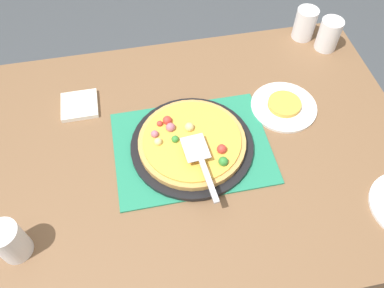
% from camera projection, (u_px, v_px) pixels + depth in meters
% --- Properties ---
extents(ground_plane, '(8.00, 8.00, 0.00)m').
position_uv_depth(ground_plane, '(192.00, 238.00, 1.82)').
color(ground_plane, '#3D4247').
extents(dining_table, '(1.40, 1.00, 0.75)m').
position_uv_depth(dining_table, '(192.00, 166.00, 1.30)').
color(dining_table, brown).
rests_on(dining_table, ground_plane).
extents(placemat, '(0.48, 0.36, 0.01)m').
position_uv_depth(placemat, '(192.00, 147.00, 1.21)').
color(placemat, '#237F5B').
rests_on(placemat, dining_table).
extents(pizza_pan, '(0.38, 0.38, 0.01)m').
position_uv_depth(pizza_pan, '(192.00, 145.00, 1.20)').
color(pizza_pan, black).
rests_on(pizza_pan, placemat).
extents(pizza, '(0.33, 0.33, 0.05)m').
position_uv_depth(pizza, '(192.00, 141.00, 1.18)').
color(pizza, tan).
rests_on(pizza, pizza_pan).
extents(plate_near_left, '(0.22, 0.22, 0.01)m').
position_uv_depth(plate_near_left, '(284.00, 107.00, 1.30)').
color(plate_near_left, white).
rests_on(plate_near_left, dining_table).
extents(served_slice_left, '(0.11, 0.11, 0.02)m').
position_uv_depth(served_slice_left, '(284.00, 104.00, 1.29)').
color(served_slice_left, gold).
rests_on(served_slice_left, plate_near_left).
extents(cup_near, '(0.08, 0.08, 0.12)m').
position_uv_depth(cup_near, '(305.00, 24.00, 1.47)').
color(cup_near, white).
rests_on(cup_near, dining_table).
extents(cup_far, '(0.08, 0.08, 0.12)m').
position_uv_depth(cup_far, '(329.00, 35.00, 1.43)').
color(cup_far, white).
rests_on(cup_far, dining_table).
extents(cup_corner, '(0.08, 0.08, 0.12)m').
position_uv_depth(cup_corner, '(10.00, 241.00, 0.97)').
color(cup_corner, white).
rests_on(cup_corner, dining_table).
extents(pizza_server, '(0.08, 0.23, 0.01)m').
position_uv_depth(pizza_server, '(202.00, 161.00, 1.10)').
color(pizza_server, silver).
rests_on(pizza_server, pizza).
extents(napkin_stack, '(0.12, 0.12, 0.02)m').
position_uv_depth(napkin_stack, '(80.00, 105.00, 1.30)').
color(napkin_stack, white).
rests_on(napkin_stack, dining_table).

